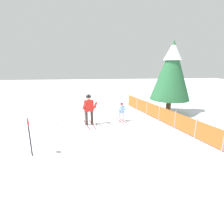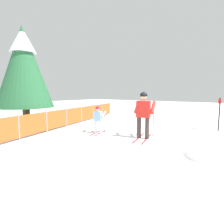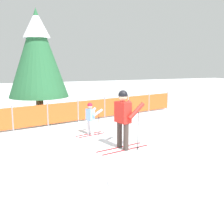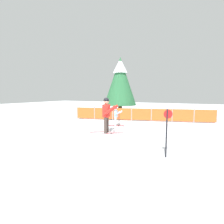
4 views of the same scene
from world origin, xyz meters
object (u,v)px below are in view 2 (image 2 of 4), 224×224
at_px(skier_adult, 144,111).
at_px(skier_child, 98,117).
at_px(conifer_far, 24,66).
at_px(trail_marker, 219,111).
at_px(safety_fence, 74,115).

xyz_separation_m(skier_adult, skier_child, (-0.44, 2.01, -0.39)).
xyz_separation_m(skier_child, conifer_far, (-1.37, 3.63, 2.41)).
height_order(skier_child, conifer_far, conifer_far).
bearing_deg(skier_adult, trail_marker, -46.83).
height_order(skier_adult, conifer_far, conifer_far).
height_order(conifer_far, trail_marker, conifer_far).
relative_size(skier_adult, trail_marker, 1.18).
bearing_deg(skier_adult, skier_child, 88.66).
bearing_deg(safety_fence, conifer_far, 154.39).
height_order(skier_adult, safety_fence, skier_adult).
xyz_separation_m(skier_adult, trail_marker, (3.39, -2.21, -0.14)).
bearing_deg(skier_child, safety_fence, 54.35).
height_order(skier_child, safety_fence, skier_child).
bearing_deg(conifer_far, skier_adult, -72.19).
relative_size(skier_adult, safety_fence, 0.19).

